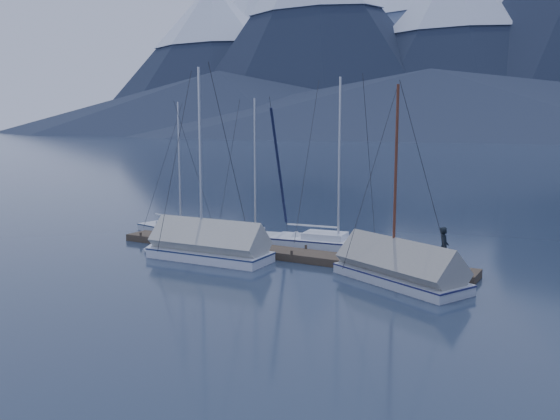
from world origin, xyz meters
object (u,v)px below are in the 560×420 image
(sailboat_open_mid, at_px, (263,239))
(person, at_px, (444,247))
(sailboat_covered_near, at_px, (390,270))
(sailboat_open_left, at_px, (186,233))
(sailboat_covered_far, at_px, (200,249))
(sailboat_open_right, at_px, (348,246))

(sailboat_open_mid, bearing_deg, person, -12.57)
(sailboat_open_mid, relative_size, sailboat_covered_near, 0.97)
(sailboat_open_left, distance_m, sailboat_covered_far, 6.01)
(sailboat_open_left, height_order, sailboat_open_right, sailboat_open_right)
(sailboat_covered_near, relative_size, sailboat_covered_far, 0.89)
(sailboat_open_left, relative_size, person, 4.87)
(sailboat_open_left, bearing_deg, sailboat_open_mid, 6.27)
(sailboat_covered_near, xyz_separation_m, person, (1.58, 1.95, 0.74))
(sailboat_open_left, distance_m, person, 14.87)
(sailboat_open_right, bearing_deg, person, -26.85)
(sailboat_covered_near, bearing_deg, sailboat_open_left, 164.46)
(person, bearing_deg, sailboat_covered_far, 85.94)
(sailboat_open_left, height_order, person, sailboat_open_left)
(sailboat_open_mid, bearing_deg, sailboat_open_left, -173.73)
(sailboat_open_mid, height_order, person, sailboat_open_mid)
(sailboat_open_left, xyz_separation_m, sailboat_open_mid, (4.73, 0.52, 0.00))
(sailboat_open_right, relative_size, sailboat_covered_far, 0.97)
(sailboat_open_mid, distance_m, sailboat_covered_near, 9.42)
(sailboat_open_mid, relative_size, sailboat_covered_far, 0.86)
(sailboat_open_mid, xyz_separation_m, sailboat_covered_near, (8.43, -4.18, 0.28))
(sailboat_open_mid, bearing_deg, sailboat_covered_near, -26.36)
(sailboat_open_left, bearing_deg, person, -6.63)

